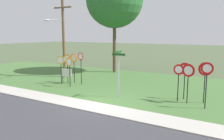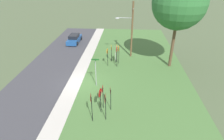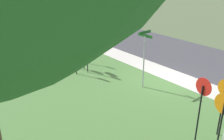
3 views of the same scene
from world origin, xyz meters
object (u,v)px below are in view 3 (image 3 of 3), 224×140
at_px(yield_sign_far_right, 87,45).
at_px(yield_sign_near_right, 83,41).
at_px(stop_sign_far_right, 202,98).
at_px(yield_sign_far_left, 81,34).
at_px(street_name_post, 144,55).
at_px(stop_sign_near_right, 223,113).
at_px(parked_sedan_distant, 101,25).
at_px(stop_sign_far_center, 224,96).
at_px(yield_sign_center, 69,39).
at_px(yield_sign_near_left, 75,46).

bearing_deg(yield_sign_far_right, yield_sign_near_right, -10.16).
relative_size(stop_sign_far_right, yield_sign_far_left, 1.01).
relative_size(stop_sign_far_right, street_name_post, 0.86).
bearing_deg(stop_sign_near_right, yield_sign_near_right, -2.08).
relative_size(yield_sign_far_left, parked_sedan_distant, 0.57).
relative_size(stop_sign_far_center, yield_sign_far_left, 0.88).
distance_m(stop_sign_far_right, yield_sign_near_right, 8.94).
bearing_deg(yield_sign_center, yield_sign_far_right, -167.66).
xyz_separation_m(stop_sign_far_center, yield_sign_near_right, (9.09, 0.28, 0.13)).
distance_m(yield_sign_far_left, parked_sedan_distant, 9.45).
bearing_deg(street_name_post, yield_sign_center, 14.88).
bearing_deg(stop_sign_near_right, stop_sign_far_center, -58.49).
relative_size(yield_sign_near_right, yield_sign_center, 0.96).
xyz_separation_m(stop_sign_far_center, yield_sign_center, (9.97, 0.79, 0.21)).
bearing_deg(yield_sign_center, stop_sign_near_right, 174.86).
xyz_separation_m(stop_sign_near_right, street_name_post, (5.58, -2.12, 0.02)).
height_order(stop_sign_far_center, yield_sign_near_left, yield_sign_near_left).
bearing_deg(stop_sign_near_right, yield_sign_far_right, -1.69).
height_order(stop_sign_near_right, stop_sign_far_center, stop_sign_near_right).
height_order(stop_sign_far_center, yield_sign_far_left, yield_sign_far_left).
distance_m(stop_sign_far_center, yield_sign_far_right, 8.49).
distance_m(yield_sign_far_left, street_name_post, 5.38).
xyz_separation_m(yield_sign_near_right, yield_sign_center, (0.87, 0.51, 0.08)).
distance_m(yield_sign_far_right, parked_sedan_distant, 11.15).
distance_m(stop_sign_near_right, yield_sign_far_left, 11.06).
bearing_deg(stop_sign_far_center, street_name_post, -2.78).
height_order(stop_sign_far_right, yield_sign_center, stop_sign_far_right).
distance_m(stop_sign_near_right, yield_sign_near_right, 9.86).
bearing_deg(stop_sign_far_center, yield_sign_near_left, 12.98).
xyz_separation_m(yield_sign_near_right, yield_sign_far_right, (-0.61, 0.13, -0.08)).
distance_m(yield_sign_near_left, yield_sign_far_right, 0.72).
xyz_separation_m(stop_sign_far_center, parked_sedan_distant, (16.92, -6.79, -1.08)).
bearing_deg(stop_sign_near_right, parked_sedan_distant, -20.52).
relative_size(yield_sign_near_right, street_name_post, 0.78).
distance_m(street_name_post, parked_sedan_distant, 13.55).
xyz_separation_m(yield_sign_near_right, street_name_post, (-4.23, -1.01, 0.03)).
bearing_deg(parked_sedan_distant, yield_sign_far_left, 136.79).
bearing_deg(yield_sign_far_right, yield_sign_far_left, -19.32).
height_order(stop_sign_far_right, yield_sign_near_left, stop_sign_far_right).
height_order(stop_sign_far_right, yield_sign_far_left, stop_sign_far_right).
height_order(stop_sign_far_right, yield_sign_far_right, stop_sign_far_right).
bearing_deg(yield_sign_near_left, yield_sign_far_right, -111.12).
bearing_deg(street_name_post, yield_sign_far_right, 15.83).
xyz_separation_m(stop_sign_near_right, stop_sign_far_right, (0.91, -0.18, 0.08)).
bearing_deg(yield_sign_far_right, stop_sign_far_center, -175.21).
height_order(stop_sign_far_center, yield_sign_center, yield_sign_center).
relative_size(stop_sign_far_right, yield_sign_near_left, 1.12).
xyz_separation_m(yield_sign_near_left, yield_sign_center, (1.27, -0.31, 0.12)).
height_order(stop_sign_near_right, yield_sign_near_left, stop_sign_near_right).
xyz_separation_m(yield_sign_near_left, street_name_post, (-3.83, -1.83, 0.07)).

